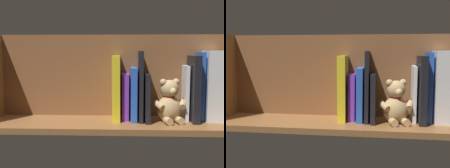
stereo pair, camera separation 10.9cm
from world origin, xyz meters
TOP-DOWN VIEW (x-y plane):
  - ground_plane at (0.00, 0.00)cm, footprint 96.91×24.56cm
  - shelf_back_panel at (0.00, -10.03)cm, footprint 96.91×1.50cm
  - dictionary_thick_white at (-38.29, -3.42)cm, footprint 6.37×10.72cm
  - book_0 at (-33.54, -4.01)cm, footprint 1.74×9.75cm
  - book_1 at (-30.73, -2.04)cm, footprint 2.49×13.68cm
  - book_2 at (-28.14, -4.15)cm, footprint 1.29×9.47cm
  - teddy_bear at (-21.49, 0.30)cm, footprint 12.67×12.06cm
  - book_3 at (-13.15, -1.73)cm, footprint 1.92×14.30cm
  - book_4 at (-10.81, -2.32)cm, footprint 1.48×13.11cm
  - book_5 at (-8.20, -2.71)cm, footprint 2.34×12.34cm
  - book_6 at (-5.06, -3.90)cm, footprint 2.56×9.95cm
  - book_7 at (-1.60, -2.70)cm, footprint 3.13×12.35cm

SIDE VIEW (x-z plane):
  - ground_plane at x=0.00cm, z-range -2.20..0.00cm
  - teddy_bear at x=-21.49cm, z-range -0.97..15.25cm
  - book_6 at x=-5.06cm, z-range 0.00..17.69cm
  - book_3 at x=-13.15cm, z-range -0.01..18.12cm
  - book_5 at x=-8.20cm, z-range 0.00..20.13cm
  - book_2 at x=-28.14cm, z-range 0.00..20.90cm
  - book_7 at x=-1.60cm, z-range -0.01..24.64cm
  - book_1 at x=-30.73cm, z-range 0.00..24.65cm
  - book_0 at x=-33.54cm, z-range 0.00..25.94cm
  - book_4 at x=-10.81cm, z-range 0.00..26.43cm
  - dictionary_thick_white at x=-38.29cm, z-range 0.00..26.63cm
  - shelf_back_panel at x=0.00cm, z-range 0.00..32.93cm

